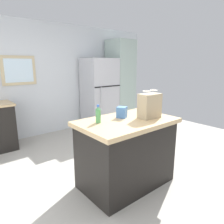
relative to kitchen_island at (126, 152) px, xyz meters
The scene contains 8 objects.
ground 0.50m from the kitchen_island, 43.20° to the left, with size 6.84×6.84×0.00m, color #ADA89E.
back_wall 2.90m from the kitchen_island, 87.38° to the left, with size 5.70×0.13×2.53m.
kitchen_island is the anchor object (origin of this frame).
refrigerator 2.73m from the kitchen_island, 61.31° to the left, with size 0.79×0.71×1.75m.
tall_cabinet 3.17m from the kitchen_island, 49.74° to the left, with size 0.59×0.64×2.23m.
shopping_bag 0.70m from the kitchen_island, 20.97° to the right, with size 0.30×0.19×0.37m.
small_box 0.54m from the kitchen_island, 76.35° to the left, with size 0.12×0.12×0.15m, color #4775B7.
bottle 0.67m from the kitchen_island, 160.41° to the left, with size 0.06×0.06×0.23m.
Camera 1 is at (-1.91, -1.98, 1.62)m, focal length 32.87 mm.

